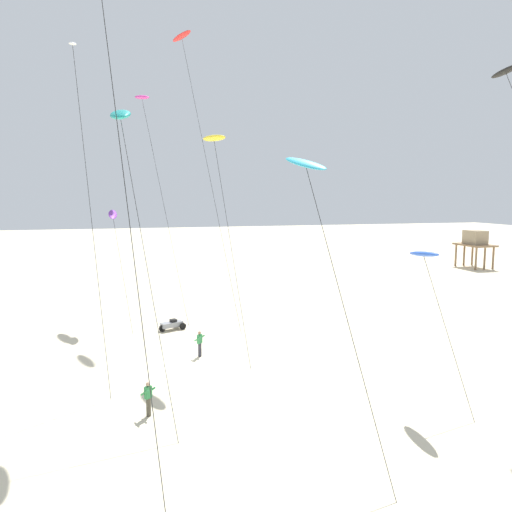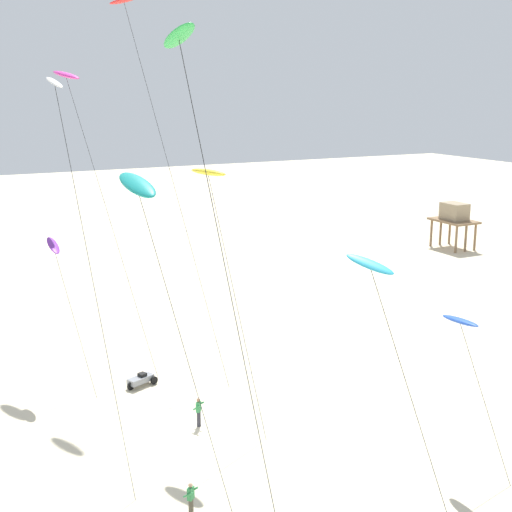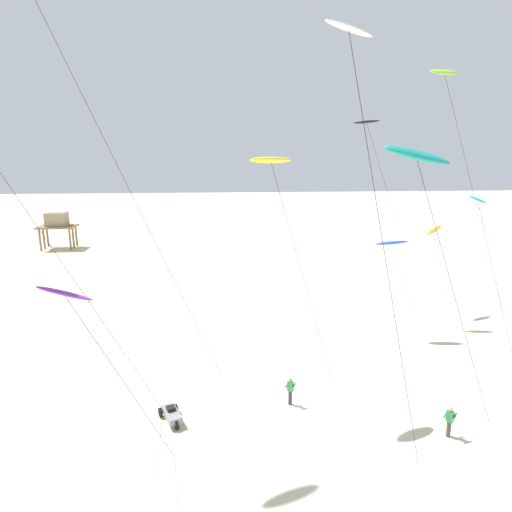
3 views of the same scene
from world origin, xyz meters
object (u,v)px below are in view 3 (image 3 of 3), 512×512
kite_lime (445,74)px  stilt_house (57,222)px  kite_yellow (271,162)px  beach_buggy (172,414)px  kite_purple (66,295)px  kite_white (353,55)px  kite_teal (417,156)px  kite_flyer_middle (290,391)px  kite_cyan (479,203)px  kite_orange (434,231)px  kite_black (368,126)px  kite_blue (392,243)px  kite_flyer_nearest (450,421)px

kite_lime → stilt_house: size_ratio=3.81×
kite_yellow → beach_buggy: (-5.67, -2.43, -13.47)m
kite_purple → kite_white: kite_white is taller
kite_teal → stilt_house: size_ratio=2.77×
kite_purple → kite_flyer_middle: bearing=27.7°
kite_teal → stilt_house: (-32.70, 48.56, -10.37)m
kite_cyan → kite_orange: bearing=74.6°
kite_orange → kite_black: bearing=177.5°
kite_teal → kite_blue: kite_teal is taller
kite_white → kite_cyan: 15.75m
kite_purple → kite_lime: bearing=35.6°
kite_lime → kite_blue: bearing=-159.4°
kite_flyer_nearest → kite_blue: bearing=83.4°
kite_orange → kite_flyer_nearest: 20.70m
kite_purple → kite_white: (11.09, -1.43, 9.00)m
kite_blue → beach_buggy: (-16.06, -11.02, -7.00)m
beach_buggy → kite_lime: bearing=32.1°
kite_cyan → kite_teal: bearing=-135.2°
kite_yellow → kite_flyer_middle: size_ratio=8.54×
kite_purple → kite_orange: kite_purple is taller
kite_purple → kite_flyer_nearest: kite_purple is taller
kite_purple → kite_yellow: bearing=36.0°
kite_black → kite_orange: kite_black is taller
kite_flyer_middle → beach_buggy: (-6.74, -1.15, -0.46)m
kite_orange → stilt_house: size_ratio=1.47×
kite_flyer_nearest → kite_flyer_middle: same height
stilt_house → kite_cyan: bearing=-46.1°
kite_teal → kite_purple: 15.76m
kite_orange → kite_yellow: kite_yellow is taller
kite_cyan → kite_blue: bearing=108.4°
kite_lime → kite_purple: kite_lime is taller
kite_teal → kite_flyer_nearest: 13.80m
kite_lime → beach_buggy: (-19.75, -12.41, -19.56)m
kite_lime → kite_teal: size_ratio=1.37×
kite_lime → beach_buggy: kite_lime is taller
kite_white → kite_yellow: (-1.95, 8.07, -3.89)m
kite_black → kite_purple: bearing=-132.7°
kite_blue → kite_yellow: bearing=-140.4°
kite_black → kite_cyan: kite_black is taller
kite_lime → kite_yellow: size_ratio=1.44×
kite_blue → kite_black: bearing=99.0°
kite_flyer_nearest → stilt_house: (-35.94, 47.73, 3.02)m
kite_cyan → kite_yellow: bearing=-173.6°
kite_lime → kite_teal: (-8.48, -15.69, -5.71)m
kite_blue → stilt_house: 50.91m
kite_blue → kite_flyer_middle: bearing=-133.3°
kite_flyer_nearest → stilt_house: 59.82m
kite_black → kite_yellow: kite_black is taller
kite_blue → kite_orange: (5.68, 4.80, 0.01)m
kite_white → kite_yellow: kite_white is taller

